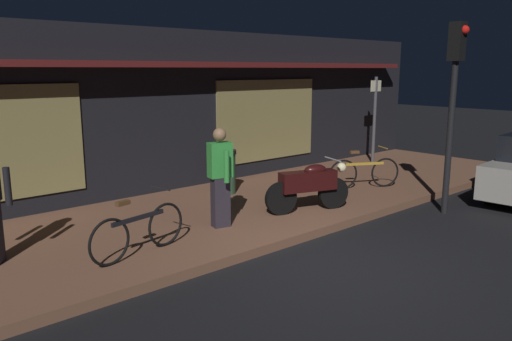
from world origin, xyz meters
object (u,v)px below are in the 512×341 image
at_px(motorcycle, 309,185).
at_px(bicycle_parked, 364,172).
at_px(sign_post, 375,114).
at_px(traffic_light_pole, 454,84).
at_px(bicycle_extra, 139,231).
at_px(person_bystander, 220,175).
at_px(trash_bin, 225,171).

xyz_separation_m(motorcycle, bicycle_parked, (2.30, 0.47, -0.14)).
bearing_deg(sign_post, bicycle_parked, -147.62).
height_order(motorcycle, traffic_light_pole, traffic_light_pole).
bearing_deg(bicycle_extra, traffic_light_pole, -14.93).
height_order(motorcycle, person_bystander, person_bystander).
bearing_deg(sign_post, trash_bin, -179.11).
xyz_separation_m(bicycle_parked, trash_bin, (-2.61, 1.67, 0.11)).
xyz_separation_m(bicycle_parked, bicycle_extra, (-5.79, -0.42, 0.00)).
height_order(bicycle_parked, bicycle_extra, same).
xyz_separation_m(bicycle_parked, traffic_light_pole, (-0.03, -1.96, 1.97)).
relative_size(motorcycle, traffic_light_pole, 0.46).
bearing_deg(bicycle_extra, sign_post, 14.23).
bearing_deg(motorcycle, sign_post, 23.66).
xyz_separation_m(sign_post, trash_bin, (-5.37, -0.08, -0.89)).
bearing_deg(bicycle_parked, person_bystander, -178.33).
xyz_separation_m(motorcycle, traffic_light_pole, (2.27, -1.49, 1.83)).
bearing_deg(person_bystander, trash_bin, 50.07).
distance_m(bicycle_parked, traffic_light_pole, 2.78).
bearing_deg(motorcycle, trash_bin, 98.29).
relative_size(motorcycle, person_bystander, 0.99).
bearing_deg(bicycle_extra, trash_bin, 33.26).
bearing_deg(bicycle_extra, person_bystander, 10.05).
bearing_deg(bicycle_parked, traffic_light_pole, -90.81).
distance_m(person_bystander, trash_bin, 2.37).
xyz_separation_m(motorcycle, trash_bin, (-0.31, 2.14, -0.03)).
relative_size(person_bystander, traffic_light_pole, 0.46).
bearing_deg(person_bystander, motorcycle, -10.86).
relative_size(motorcycle, trash_bin, 1.78).
height_order(sign_post, trash_bin, sign_post).
xyz_separation_m(bicycle_extra, traffic_light_pole, (5.76, -1.54, 1.97)).
relative_size(trash_bin, traffic_light_pole, 0.26).
distance_m(motorcycle, sign_post, 5.59).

